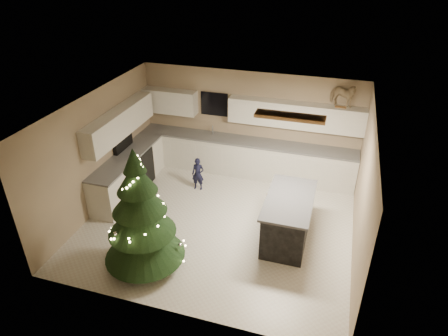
{
  "coord_description": "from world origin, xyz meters",
  "views": [
    {
      "loc": [
        2.1,
        -6.55,
        5.24
      ],
      "look_at": [
        0.0,
        0.35,
        1.15
      ],
      "focal_mm": 32.0,
      "sensor_mm": 36.0,
      "label": 1
    }
  ],
  "objects_px": {
    "bar_stool": "(273,201)",
    "rocking_horse": "(342,95)",
    "christmas_tree": "(141,221)",
    "toddler": "(198,174)",
    "island": "(288,218)"
  },
  "relations": [
    {
      "from": "bar_stool",
      "to": "rocking_horse",
      "type": "distance_m",
      "value": 2.82
    },
    {
      "from": "christmas_tree",
      "to": "toddler",
      "type": "bearing_deg",
      "value": 89.4
    },
    {
      "from": "christmas_tree",
      "to": "toddler",
      "type": "relative_size",
      "value": 2.96
    },
    {
      "from": "island",
      "to": "toddler",
      "type": "bearing_deg",
      "value": 152.55
    },
    {
      "from": "island",
      "to": "christmas_tree",
      "type": "relative_size",
      "value": 0.7
    },
    {
      "from": "island",
      "to": "christmas_tree",
      "type": "bearing_deg",
      "value": -147.45
    },
    {
      "from": "bar_stool",
      "to": "christmas_tree",
      "type": "bearing_deg",
      "value": -133.18
    },
    {
      "from": "island",
      "to": "toddler",
      "type": "distance_m",
      "value": 2.65
    },
    {
      "from": "island",
      "to": "toddler",
      "type": "relative_size",
      "value": 2.09
    },
    {
      "from": "bar_stool",
      "to": "toddler",
      "type": "bearing_deg",
      "value": 161.86
    },
    {
      "from": "toddler",
      "to": "christmas_tree",
      "type": "bearing_deg",
      "value": -94.8
    },
    {
      "from": "bar_stool",
      "to": "toddler",
      "type": "relative_size",
      "value": 0.72
    },
    {
      "from": "christmas_tree",
      "to": "rocking_horse",
      "type": "distance_m",
      "value": 5.15
    },
    {
      "from": "island",
      "to": "christmas_tree",
      "type": "xyz_separation_m",
      "value": [
        -2.38,
        -1.52,
        0.51
      ]
    },
    {
      "from": "island",
      "to": "rocking_horse",
      "type": "height_order",
      "value": "rocking_horse"
    }
  ]
}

